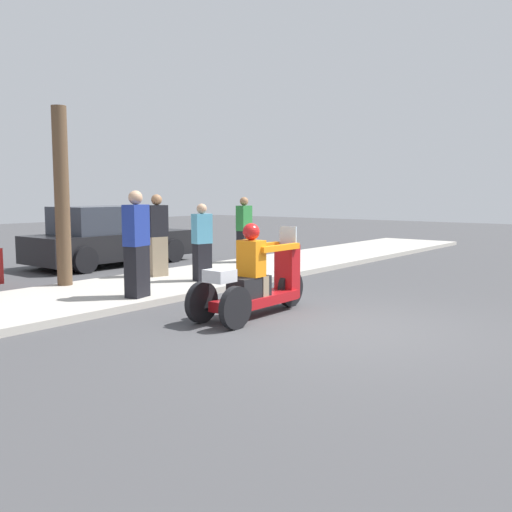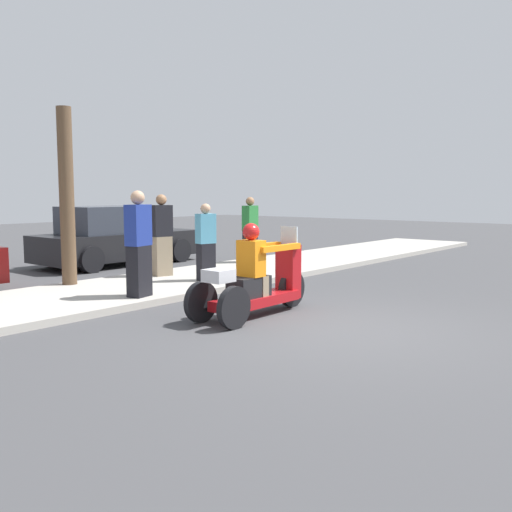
{
  "view_description": "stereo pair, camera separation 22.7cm",
  "coord_description": "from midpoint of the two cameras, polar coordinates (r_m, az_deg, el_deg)",
  "views": [
    {
      "loc": [
        -6.87,
        -3.94,
        1.89
      ],
      "look_at": [
        -0.07,
        1.44,
        0.93
      ],
      "focal_mm": 40.0,
      "sensor_mm": 36.0,
      "label": 1
    },
    {
      "loc": [
        -6.73,
        -4.12,
        1.89
      ],
      "look_at": [
        -0.07,
        1.44,
        0.93
      ],
      "focal_mm": 40.0,
      "sensor_mm": 36.0,
      "label": 2
    }
  ],
  "objects": [
    {
      "name": "sidewalk_strip",
      "position": [
        11.14,
        -13.22,
        -3.31
      ],
      "size": [
        28.0,
        2.8,
        0.12
      ],
      "color": "#B2ADA3",
      "rests_on": "ground"
    },
    {
      "name": "spectator_near_curb",
      "position": [
        14.63,
        -1.64,
        2.53
      ],
      "size": [
        0.41,
        0.27,
        1.67
      ],
      "color": "black",
      "rests_on": "sidewalk_strip"
    },
    {
      "name": "spectator_end_of_line",
      "position": [
        11.57,
        -5.97,
        1.24
      ],
      "size": [
        0.41,
        0.3,
        1.56
      ],
      "color": "black",
      "rests_on": "sidewalk_strip"
    },
    {
      "name": "parked_car_lot_left",
      "position": [
        15.48,
        -14.92,
        1.79
      ],
      "size": [
        4.38,
        1.93,
        1.55
      ],
      "color": "black",
      "rests_on": "ground"
    },
    {
      "name": "tree_trunk",
      "position": [
        11.55,
        -19.38,
        5.61
      ],
      "size": [
        0.28,
        0.28,
        3.4
      ],
      "color": "brown",
      "rests_on": "sidewalk_strip"
    },
    {
      "name": "motorcycle_trike",
      "position": [
        8.78,
        -0.73,
        -2.71
      ],
      "size": [
        2.4,
        0.75,
        1.44
      ],
      "color": "black",
      "rests_on": "ground"
    },
    {
      "name": "spectator_far_back",
      "position": [
        9.89,
        -12.51,
        0.97
      ],
      "size": [
        0.48,
        0.35,
        1.81
      ],
      "color": "black",
      "rests_on": "sidewalk_strip"
    },
    {
      "name": "spectator_mid_group",
      "position": [
        12.33,
        -10.37,
        1.89
      ],
      "size": [
        0.46,
        0.33,
        1.74
      ],
      "color": "gray",
      "rests_on": "sidewalk_strip"
    },
    {
      "name": "ground_plane",
      "position": [
        8.13,
        7.57,
        -7.19
      ],
      "size": [
        60.0,
        60.0,
        0.0
      ],
      "primitive_type": "plane",
      "color": "#424244"
    }
  ]
}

